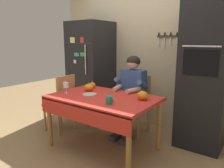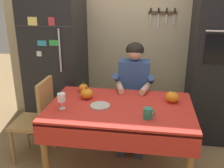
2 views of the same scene
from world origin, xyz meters
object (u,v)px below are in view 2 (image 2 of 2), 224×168
at_px(chair_behind_person, 134,98).
at_px(seated_person, 134,86).
at_px(chair_left_side, 38,117).
at_px(wine_glass, 61,98).
at_px(pumpkin_large, 172,97).
at_px(coffee_mug, 148,113).
at_px(serving_tray, 100,106).
at_px(refrigerator, 57,63).
at_px(pumpkin_small, 83,88).
at_px(dining_table, 120,114).
at_px(wall_oven, 217,57).
at_px(pumpkin_medium, 87,94).

distance_m(chair_behind_person, seated_person, 0.29).
distance_m(chair_left_side, wine_glass, 0.55).
xyz_separation_m(wine_glass, pumpkin_large, (1.04, 0.32, -0.05)).
relative_size(chair_left_side, coffee_mug, 8.69).
distance_m(chair_behind_person, wine_glass, 1.16).
bearing_deg(serving_tray, coffee_mug, -21.14).
bearing_deg(chair_left_side, pumpkin_large, 3.42).
height_order(refrigerator, pumpkin_small, refrigerator).
height_order(refrigerator, dining_table, refrigerator).
bearing_deg(wine_glass, seated_person, 49.85).
relative_size(chair_behind_person, pumpkin_small, 8.14).
distance_m(wall_oven, pumpkin_small, 1.63).
bearing_deg(seated_person, pumpkin_small, -152.62).
height_order(pumpkin_small, serving_tray, pumpkin_small).
height_order(refrigerator, coffee_mug, refrigerator).
xyz_separation_m(chair_left_side, serving_tray, (0.71, -0.13, 0.24)).
relative_size(coffee_mug, serving_tray, 0.55).
bearing_deg(pumpkin_medium, wall_oven, 28.58).
relative_size(refrigerator, seated_person, 1.45).
distance_m(wall_oven, seated_person, 1.06).
relative_size(dining_table, pumpkin_medium, 10.32).
height_order(wall_oven, wine_glass, wall_oven).
relative_size(refrigerator, wine_glass, 11.63).
distance_m(chair_left_side, pumpkin_large, 1.43).
relative_size(dining_table, coffee_mug, 13.08).
height_order(refrigerator, wine_glass, refrigerator).
relative_size(pumpkin_large, serving_tray, 0.70).
relative_size(seated_person, coffee_mug, 11.63).
height_order(coffee_mug, wine_glass, wine_glass).
height_order(chair_behind_person, seated_person, seated_person).
distance_m(dining_table, wine_glass, 0.58).
distance_m(seated_person, wine_glass, 0.97).
distance_m(seated_person, chair_left_side, 1.13).
relative_size(chair_behind_person, chair_left_side, 1.00).
bearing_deg(serving_tray, dining_table, 8.53).
relative_size(refrigerator, coffee_mug, 16.82).
distance_m(pumpkin_large, serving_tray, 0.72).
xyz_separation_m(wall_oven, pumpkin_large, (-0.55, -0.74, -0.25)).
relative_size(wall_oven, wine_glass, 13.57).
bearing_deg(wine_glass, serving_tray, 16.59).
height_order(chair_behind_person, chair_left_side, same).
bearing_deg(chair_behind_person, pumpkin_small, -138.93).
xyz_separation_m(pumpkin_small, serving_tray, (0.26, -0.36, -0.04)).
relative_size(coffee_mug, pumpkin_small, 0.94).
relative_size(pumpkin_large, pumpkin_small, 1.19).
xyz_separation_m(pumpkin_large, pumpkin_medium, (-0.87, -0.03, -0.00)).
bearing_deg(refrigerator, chair_behind_person, -5.00).
bearing_deg(dining_table, pumpkin_small, 143.92).
height_order(chair_left_side, serving_tray, chair_left_side).
relative_size(refrigerator, pumpkin_small, 15.76).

